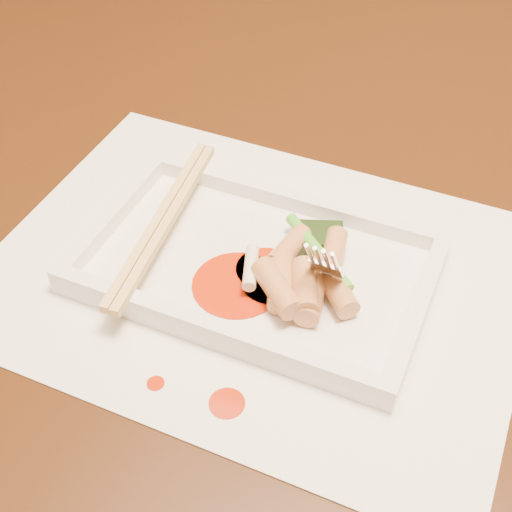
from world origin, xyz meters
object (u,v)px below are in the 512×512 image
at_px(plate_base, 256,269).
at_px(chopstick_a, 159,219).
at_px(fork, 362,201).
at_px(placemat, 256,273).
at_px(table, 365,247).

height_order(plate_base, chopstick_a, chopstick_a).
height_order(chopstick_a, fork, fork).
bearing_deg(placemat, chopstick_a, 180.00).
distance_m(placemat, fork, 0.11).
xyz_separation_m(placemat, chopstick_a, (-0.08, 0.00, 0.03)).
height_order(placemat, chopstick_a, chopstick_a).
distance_m(table, placemat, 0.20).
distance_m(placemat, chopstick_a, 0.09).
height_order(placemat, fork, fork).
xyz_separation_m(table, plate_base, (-0.05, -0.17, 0.11)).
bearing_deg(plate_base, chopstick_a, 180.00).
relative_size(table, chopstick_a, 7.20).
bearing_deg(plate_base, placemat, 0.00).
bearing_deg(plate_base, fork, 14.42).
relative_size(placemat, chopstick_a, 2.06).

